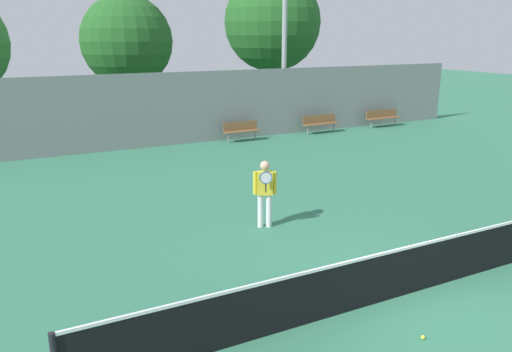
% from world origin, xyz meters
% --- Properties ---
extents(ground_plane, '(100.00, 100.00, 0.00)m').
position_xyz_m(ground_plane, '(0.00, 0.00, 0.00)').
color(ground_plane, '#337556').
extents(tennis_net, '(12.22, 0.09, 0.98)m').
position_xyz_m(tennis_net, '(0.00, 0.00, 0.50)').
color(tennis_net, black).
rests_on(tennis_net, ground_plane).
extents(tennis_player, '(0.55, 0.50, 1.71)m').
position_xyz_m(tennis_player, '(-0.73, 4.21, 0.99)').
color(tennis_player, silver).
rests_on(tennis_player, ground_plane).
extents(bench_courtside_far, '(1.90, 0.40, 0.88)m').
position_xyz_m(bench_courtside_far, '(7.56, 14.05, 0.56)').
color(bench_courtside_far, brown).
rests_on(bench_courtside_far, ground_plane).
extents(bench_adjacent_court, '(1.69, 0.40, 0.88)m').
position_xyz_m(bench_adjacent_court, '(3.26, 14.05, 0.56)').
color(bench_adjacent_court, brown).
rests_on(bench_adjacent_court, ground_plane).
extents(bench_by_gate, '(2.01, 0.40, 0.88)m').
position_xyz_m(bench_by_gate, '(11.49, 14.05, 0.56)').
color(bench_by_gate, brown).
rests_on(bench_by_gate, ground_plane).
extents(light_pole_near_left, '(0.90, 0.60, 9.09)m').
position_xyz_m(light_pole_near_left, '(6.10, 15.18, 5.44)').
color(light_pole_near_left, '#939399').
rests_on(light_pole_near_left, ground_plane).
extents(tennis_ball, '(0.07, 0.07, 0.07)m').
position_xyz_m(tennis_ball, '(-0.74, -1.21, 0.03)').
color(tennis_ball, '#D1E038').
rests_on(tennis_ball, ground_plane).
extents(back_fence, '(32.09, 0.06, 3.15)m').
position_xyz_m(back_fence, '(0.00, 14.66, 1.58)').
color(back_fence, gray).
rests_on(back_fence, ground_plane).
extents(tree_green_tall, '(4.60, 4.60, 6.67)m').
position_xyz_m(tree_green_tall, '(-0.31, 19.95, 4.36)').
color(tree_green_tall, brown).
rests_on(tree_green_tall, ground_plane).
extents(tree_green_broad, '(5.53, 5.53, 8.13)m').
position_xyz_m(tree_green_broad, '(8.07, 19.98, 5.35)').
color(tree_green_broad, brown).
rests_on(tree_green_broad, ground_plane).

